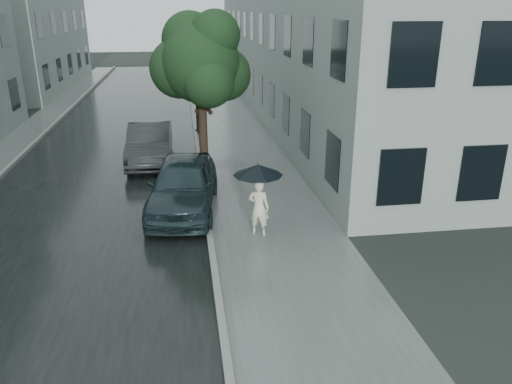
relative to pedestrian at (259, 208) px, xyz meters
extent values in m
plane|color=black|center=(0.28, -2.00, -0.76)|extent=(120.00, 120.00, 0.00)
cube|color=slate|center=(0.53, 10.00, -0.76)|extent=(3.50, 60.00, 0.01)
cube|color=slate|center=(-1.30, 10.00, -0.69)|extent=(0.15, 60.00, 0.15)
cube|color=black|center=(-4.80, 10.00, -0.76)|extent=(6.85, 60.00, 0.00)
cube|color=slate|center=(-8.30, 10.00, -0.69)|extent=(0.15, 60.00, 0.15)
cube|color=#4C5451|center=(-9.22, 10.00, -0.76)|extent=(1.70, 60.00, 0.01)
cube|color=gray|center=(5.78, 17.50, 3.74)|extent=(7.00, 36.00, 9.00)
cube|color=black|center=(2.30, 17.50, 3.74)|extent=(0.08, 32.40, 7.20)
cube|color=gray|center=(-13.52, 28.00, 3.24)|extent=(7.00, 18.00, 8.00)
cube|color=black|center=(-10.04, 28.00, 3.24)|extent=(0.08, 16.20, 6.40)
imported|color=silver|center=(0.00, 0.00, 0.00)|extent=(0.65, 0.54, 1.51)
cylinder|color=black|center=(-0.02, 0.03, 0.56)|extent=(0.02, 0.02, 0.64)
cone|color=black|center=(-0.02, 0.03, 1.02)|extent=(1.70, 1.70, 0.28)
cylinder|color=black|center=(-0.02, 0.03, 1.18)|extent=(0.02, 0.02, 0.08)
cylinder|color=black|center=(-0.02, 0.03, 0.21)|extent=(0.03, 0.03, 0.06)
cylinder|color=#332619|center=(-1.17, 4.93, 0.70)|extent=(0.29, 0.29, 2.92)
sphere|color=#1B3C1C|center=(-1.17, 4.93, 3.15)|extent=(2.58, 2.58, 2.58)
sphere|color=#1B3C1C|center=(-0.37, 5.23, 2.75)|extent=(1.78, 1.78, 1.78)
sphere|color=#1B3C1C|center=(-1.87, 5.33, 2.96)|extent=(1.99, 1.99, 1.99)
sphere|color=#1B3C1C|center=(-0.98, 4.24, 2.65)|extent=(1.68, 1.68, 1.68)
sphere|color=#1B3C1C|center=(-1.47, 5.53, 3.85)|extent=(1.88, 1.88, 1.88)
sphere|color=#1B3C1C|center=(-0.68, 4.74, 4.04)|extent=(1.60, 1.60, 1.60)
cylinder|color=black|center=(-1.17, 11.46, 1.72)|extent=(0.12, 0.12, 4.97)
cylinder|color=black|center=(-1.17, 11.46, -0.66)|extent=(0.28, 0.28, 0.20)
cylinder|color=black|center=(-1.42, 11.41, 4.21)|extent=(0.51, 0.17, 0.08)
sphere|color=silver|center=(-1.71, 11.36, 4.16)|extent=(0.32, 0.32, 0.32)
imported|color=#1C2C30|center=(-1.92, 2.00, 0.03)|extent=(2.38, 4.78, 1.57)
imported|color=#242729|center=(-3.15, 7.14, -0.02)|extent=(1.61, 4.50, 1.48)
camera|label=1|loc=(-1.81, -11.84, 4.91)|focal=35.00mm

